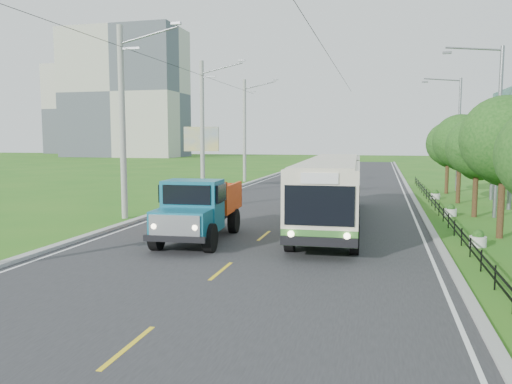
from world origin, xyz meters
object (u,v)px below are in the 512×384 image
at_px(bus, 332,186).
at_px(planter_near, 478,239).
at_px(tree_fourth, 478,150).
at_px(dump_truck, 199,205).
at_px(pole_far, 245,130).
at_px(billboard_right, 503,121).
at_px(tree_third, 505,144).
at_px(tree_back, 449,146).
at_px(pole_near, 123,122).
at_px(planter_mid, 451,211).
at_px(tree_fifth, 461,144).
at_px(streetlight_far, 457,130).
at_px(pole_mid, 203,127).
at_px(billboard_left, 201,143).
at_px(planter_far, 435,195).
at_px(streetlight_mid, 495,125).

bearing_deg(bus, planter_near, -35.61).
height_order(tree_fourth, dump_truck, tree_fourth).
relative_size(pole_far, billboard_right, 1.37).
bearing_deg(tree_third, tree_back, 90.00).
bearing_deg(pole_near, planter_mid, 16.52).
bearing_deg(planter_mid, tree_fifth, 78.44).
bearing_deg(tree_fifth, streetlight_far, 84.29).
relative_size(pole_mid, planter_near, 14.93).
xyz_separation_m(streetlight_far, billboard_left, (-20.14, -4.00, -1.04)).
xyz_separation_m(pole_far, tree_back, (18.12, -6.86, -1.44)).
xyz_separation_m(tree_back, streetlight_far, (0.79, 1.86, 1.25)).
relative_size(pole_near, planter_far, 14.93).
distance_m(pole_far, planter_mid, 25.85).
bearing_deg(tree_back, tree_fourth, -90.00).
xyz_separation_m(tree_third, planter_mid, (-1.26, 5.86, -3.70)).
height_order(tree_fourth, billboard_left, tree_fourth).
xyz_separation_m(pole_far, streetlight_mid, (18.90, -19.00, -0.19)).
distance_m(billboard_left, dump_truck, 20.90).
relative_size(tree_third, streetlight_mid, 0.66).
bearing_deg(bus, pole_far, 112.72).
height_order(tree_third, streetlight_mid, streetlight_mid).
xyz_separation_m(tree_third, streetlight_far, (0.79, 19.86, 0.92)).
height_order(pole_near, planter_far, pole_near).
distance_m(pole_near, planter_far, 21.83).
xyz_separation_m(pole_near, tree_third, (18.12, -0.86, -1.11)).
relative_size(pole_far, tree_fifth, 1.72).
relative_size(tree_fifth, planter_far, 8.66).
xyz_separation_m(planter_near, dump_truck, (-11.00, -1.51, 1.17)).
bearing_deg(billboard_right, streetlight_mid, -105.44).
xyz_separation_m(tree_back, dump_truck, (-12.25, -21.65, -2.19)).
bearing_deg(pole_mid, planter_mid, -22.54).
height_order(pole_far, tree_back, pole_far).
xyz_separation_m(pole_mid, tree_third, (18.12, -12.86, -1.11)).
bearing_deg(streetlight_mid, tree_fifth, 97.29).
relative_size(streetlight_mid, bus, 0.55).
bearing_deg(tree_back, planter_mid, -95.91).
height_order(pole_mid, bus, pole_mid).
distance_m(tree_fourth, planter_near, 8.87).
height_order(pole_near, tree_fourth, pole_near).
height_order(tree_third, tree_fifth, tree_third).
bearing_deg(tree_back, bus, -114.40).
height_order(billboard_left, bus, billboard_left).
height_order(tree_third, tree_fourth, tree_third).
xyz_separation_m(streetlight_far, planter_near, (-2.04, -22.00, -4.62)).
height_order(billboard_right, bus, billboard_right).
distance_m(tree_fifth, dump_truck, 20.02).
relative_size(tree_third, tree_fourth, 1.11).
bearing_deg(bus, streetlight_mid, 23.97).
xyz_separation_m(streetlight_mid, planter_mid, (-2.04, -0.00, -4.62)).
relative_size(pole_near, tree_third, 1.67).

